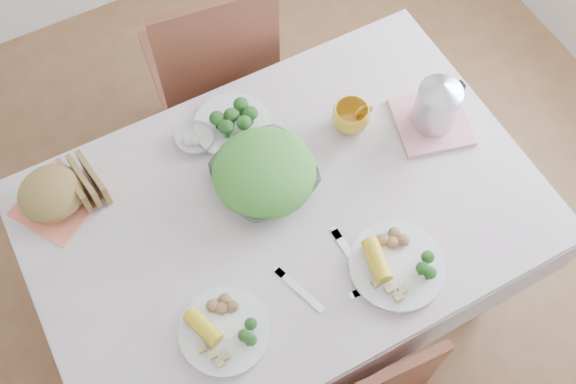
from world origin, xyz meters
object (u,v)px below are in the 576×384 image
yellow_mug (351,118)px  electric_kettle (438,101)px  dinner_plate_left (225,331)px  dinner_plate_right (397,266)px  dining_table (286,259)px  chair_far (209,65)px  salad_bowl (265,177)px

yellow_mug → electric_kettle: bearing=-26.2°
dinner_plate_left → dinner_plate_right: bearing=-6.8°
dinner_plate_left → yellow_mug: (0.64, 0.42, 0.04)m
dinner_plate_right → dining_table: bearing=121.2°
dining_table → chair_far: 0.84m
salad_bowl → electric_kettle: 0.58m
yellow_mug → salad_bowl: bearing=-170.3°
electric_kettle → dinner_plate_left: bearing=-165.3°
dining_table → dinner_plate_right: (0.19, -0.31, 0.40)m
yellow_mug → dinner_plate_right: bearing=-105.2°
salad_bowl → dinner_plate_right: size_ratio=1.06×
electric_kettle → salad_bowl: bearing=169.7°
dining_table → yellow_mug: yellow_mug is taller
electric_kettle → yellow_mug: bearing=149.4°
chair_far → dinner_plate_right: bearing=101.5°
dining_table → yellow_mug: bearing=27.3°
salad_bowl → dinner_plate_left: salad_bowl is taller
salad_bowl → dinner_plate_left: size_ratio=1.17×
dinner_plate_right → yellow_mug: (0.13, 0.48, 0.04)m
yellow_mug → electric_kettle: 0.27m
chair_far → salad_bowl: bearing=88.0°
dining_table → dinner_plate_right: bearing=-58.8°
dining_table → electric_kettle: (0.55, 0.05, 0.51)m
dinner_plate_left → electric_kettle: 0.93m
dinner_plate_left → yellow_mug: yellow_mug is taller
salad_bowl → yellow_mug: bearing=9.7°
chair_far → electric_kettle: bearing=127.2°
yellow_mug → electric_kettle: (0.23, -0.11, 0.07)m
chair_far → salad_bowl: 0.80m
dinner_plate_left → electric_kettle: electric_kettle is taller
dinner_plate_right → yellow_mug: yellow_mug is taller
dining_table → dinner_plate_left: (-0.32, -0.25, 0.40)m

